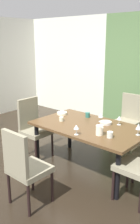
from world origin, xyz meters
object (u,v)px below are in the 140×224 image
at_px(chair_head_far, 128,117).
at_px(wine_glass_south, 101,115).
at_px(dining_table, 89,130).
at_px(serving_bowl_rear, 106,123).
at_px(wine_glass_corner, 119,118).
at_px(cup_near_shelf, 110,135).
at_px(serving_bowl_west, 62,113).
at_px(wine_glass_center, 76,127).
at_px(chair_head_near, 24,165).
at_px(pitcher_near_window, 100,130).
at_px(cup_east, 61,119).
at_px(wine_glass_left, 138,127).
at_px(cup_front, 88,115).
at_px(chair_left_near, 33,125).

xyz_separation_m(chair_head_far, wine_glass_south, (0.03, -1.00, 0.28)).
distance_m(dining_table, serving_bowl_rear, 0.29).
relative_size(wine_glass_corner, cup_near_shelf, 1.72).
bearing_deg(cup_near_shelf, serving_bowl_west, 163.45).
xyz_separation_m(dining_table, wine_glass_center, (0.09, -0.42, 0.19)).
xyz_separation_m(dining_table, chair_head_near, (-0.01, -1.27, -0.09)).
bearing_deg(dining_table, chair_head_far, 90.43).
bearing_deg(pitcher_near_window, cup_east, 173.27).
height_order(wine_glass_left, pitcher_near_window, wine_glass_left).
height_order(cup_east, cup_front, cup_front).
xyz_separation_m(dining_table, chair_head_far, (-0.01, 1.27, -0.10)).
relative_size(wine_glass_corner, cup_east, 2.04).
xyz_separation_m(wine_glass_left, cup_front, (-1.02, 0.19, -0.08)).
relative_size(serving_bowl_west, cup_near_shelf, 2.08).
bearing_deg(cup_front, dining_table, -48.79).
bearing_deg(wine_glass_corner, wine_glass_left, -25.65).
relative_size(wine_glass_left, cup_front, 2.03).
bearing_deg(chair_left_near, cup_near_shelf, 92.37).
relative_size(wine_glass_south, serving_bowl_rear, 0.78).
relative_size(chair_head_far, pitcher_near_window, 6.98).
distance_m(wine_glass_center, cup_near_shelf, 0.47).
height_order(chair_head_near, wine_glass_corner, chair_head_near).
height_order(wine_glass_south, serving_bowl_west, wine_glass_south).
bearing_deg(wine_glass_south, serving_bowl_rear, -18.64).
xyz_separation_m(chair_left_near, cup_front, (0.74, 0.59, 0.20)).
height_order(chair_left_near, wine_glass_south, chair_left_near).
xyz_separation_m(wine_glass_south, cup_near_shelf, (0.48, -0.48, -0.06)).
distance_m(chair_left_near, serving_bowl_west, 0.55).
height_order(serving_bowl_west, cup_front, cup_front).
bearing_deg(wine_glass_south, wine_glass_center, -84.11).
bearing_deg(pitcher_near_window, wine_glass_center, -141.22).
xyz_separation_m(wine_glass_corner, cup_near_shelf, (0.18, -0.54, -0.06)).
xyz_separation_m(dining_table, wine_glass_south, (0.02, 0.27, 0.18)).
bearing_deg(serving_bowl_west, chair_head_near, -63.53).
bearing_deg(dining_table, serving_bowl_rear, 57.17).
bearing_deg(cup_east, serving_bowl_rear, 29.95).
relative_size(chair_left_near, wine_glass_corner, 7.08).
relative_size(chair_head_far, cup_east, 13.95).
relative_size(chair_left_near, chair_head_near, 1.02).
height_order(wine_glass_left, cup_near_shelf, wine_glass_left).
height_order(serving_bowl_rear, cup_front, cup_front).
distance_m(wine_glass_left, serving_bowl_rear, 0.61).
relative_size(chair_head_near, serving_bowl_west, 5.71).
relative_size(wine_glass_corner, cup_front, 1.74).
bearing_deg(cup_front, cup_near_shelf, -34.05).
distance_m(serving_bowl_west, pitcher_near_window, 1.13).
height_order(dining_table, pitcher_near_window, pitcher_near_window).
relative_size(dining_table, wine_glass_left, 10.26).
relative_size(dining_table, wine_glass_corner, 11.93).
distance_m(chair_left_near, wine_glass_south, 1.20).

